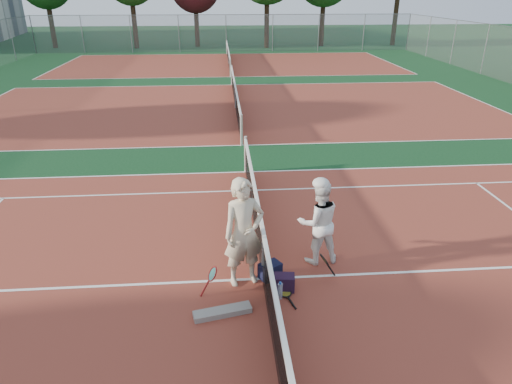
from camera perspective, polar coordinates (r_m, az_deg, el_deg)
The scene contains 17 objects.
ground at distance 8.71m, azimuth 0.88°, elevation -10.81°, with size 130.00×130.00×0.00m, color #0E3418.
court_main at distance 8.71m, azimuth 0.88°, elevation -10.79°, with size 23.77×10.97×0.01m, color maroon.
court_far_a at distance 21.22m, azimuth -2.56°, elevation 10.47°, with size 23.77×10.97×0.01m, color maroon.
court_far_b at distance 34.48m, azimuth -3.45°, elevation 15.72°, with size 23.77×10.97×0.01m, color maroon.
net_main at distance 8.43m, azimuth 0.90°, elevation -7.96°, with size 0.10×10.98×1.02m, color black, non-canonical shape.
net_far_a at distance 21.11m, azimuth -2.59°, elevation 11.81°, with size 0.10×10.98×1.02m, color black, non-canonical shape.
net_far_b at distance 34.41m, azimuth -3.47°, elevation 16.55°, with size 0.10×10.98×1.02m, color black, non-canonical shape.
fence_back at distance 41.27m, azimuth -3.75°, elevation 19.17°, with size 32.00×0.06×3.00m, color slate, non-canonical shape.
player_a at distance 8.11m, azimuth -1.52°, elevation -5.12°, with size 0.75×0.49×2.05m, color beige.
player_b at distance 8.91m, azimuth 7.82°, elevation -3.77°, with size 0.83×0.65×1.71m, color white.
racket_red at distance 8.23m, azimuth -5.42°, elevation -11.01°, with size 0.33×0.27×0.53m, color maroon, non-canonical shape.
racket_black_held at distance 8.68m, azimuth 8.48°, elevation -9.18°, with size 0.34×0.27×0.53m, color black, non-canonical shape.
racket_spare at distance 8.34m, azimuth 3.61°, elevation -12.44°, with size 0.60×0.27×0.06m, color black, non-canonical shape.
sports_bag_navy at distance 8.66m, azimuth 1.77°, elevation -9.80°, with size 0.39×0.27×0.31m, color black.
sports_bag_purple at distance 8.38m, azimuth 3.56°, elevation -11.23°, with size 0.37×0.25×0.30m, color black.
net_cover_canvas at distance 7.88m, azimuth -4.20°, elevation -14.73°, with size 0.97×0.23×0.10m, color slate.
water_bottle at distance 8.16m, azimuth 3.03°, elevation -12.27°, with size 0.09×0.09×0.30m, color #C9DFFF.
Camera 1 is at (-0.69, -7.12, 4.98)m, focal length 32.00 mm.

